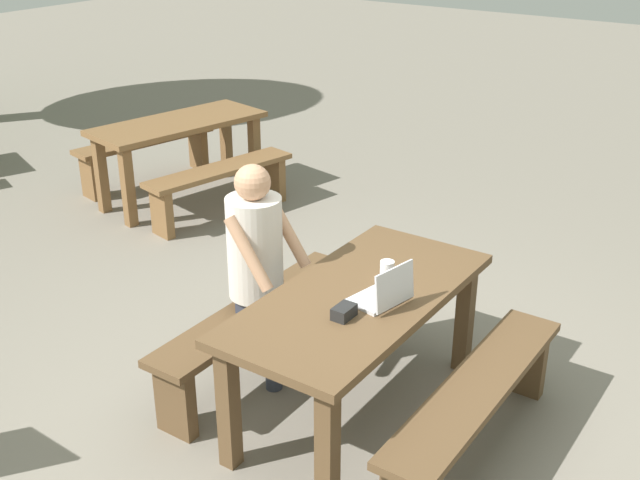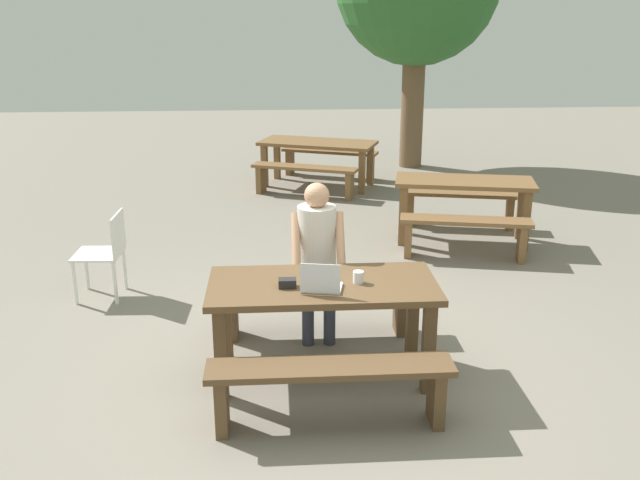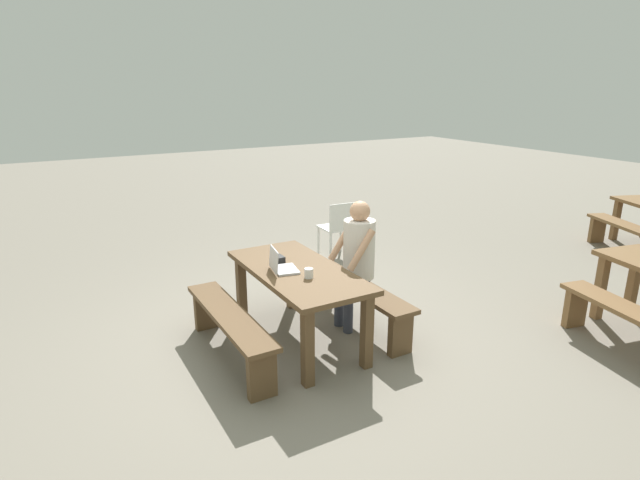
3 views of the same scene
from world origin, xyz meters
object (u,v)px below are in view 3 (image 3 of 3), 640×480
small_pouch (279,259)px  coffee_mug (309,273)px  laptop (281,265)px  plastic_chair (338,227)px  person_seated (357,255)px  picnic_table_front (298,281)px

small_pouch → coffee_mug: bearing=5.7°
laptop → coffee_mug: laptop is taller
plastic_chair → person_seated: bearing=65.3°
laptop → coffee_mug: 0.32m
laptop → small_pouch: 0.26m
coffee_mug → plastic_chair: 2.84m
person_seated → picnic_table_front: bearing=-90.4°
coffee_mug → plastic_chair: bearing=142.6°
laptop → plastic_chair: bearing=-32.5°
picnic_table_front → plastic_chair: bearing=139.5°
coffee_mug → person_seated: bearing=110.3°
small_pouch → coffee_mug: size_ratio=1.43×
picnic_table_front → person_seated: 0.69m
coffee_mug → plastic_chair: size_ratio=0.11×
small_pouch → person_seated: (0.27, 0.75, -0.00)m
coffee_mug → plastic_chair: coffee_mug is taller
small_pouch → plastic_chair: 2.48m
plastic_chair → laptop: bearing=48.9°
small_pouch → coffee_mug: (0.52, 0.05, 0.01)m
laptop → person_seated: 0.84m
small_pouch → picnic_table_front: bearing=15.5°
person_seated → small_pouch: bearing=-109.6°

